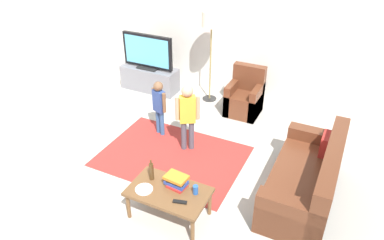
# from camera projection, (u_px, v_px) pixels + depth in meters

# --- Properties ---
(ground) EXTENTS (7.80, 7.80, 0.00)m
(ground) POSITION_uv_depth(u_px,v_px,m) (174.00, 177.00, 5.37)
(ground) COLOR #B2ADA3
(wall_back) EXTENTS (6.00, 0.12, 2.70)m
(wall_back) POSITION_uv_depth(u_px,v_px,m) (247.00, 30.00, 6.96)
(wall_back) COLOR silver
(wall_back) RESTS_ON ground
(wall_left) EXTENTS (0.12, 6.00, 2.70)m
(wall_left) POSITION_uv_depth(u_px,v_px,m) (5.00, 57.00, 5.78)
(wall_left) COLOR silver
(wall_left) RESTS_ON ground
(area_rug) EXTENTS (2.20, 1.60, 0.01)m
(area_rug) POSITION_uv_depth(u_px,v_px,m) (172.00, 156.00, 5.79)
(area_rug) COLOR #9E2D28
(area_rug) RESTS_ON ground
(tv_stand) EXTENTS (1.20, 0.44, 0.50)m
(tv_stand) POSITION_uv_depth(u_px,v_px,m) (150.00, 79.00, 7.68)
(tv_stand) COLOR slate
(tv_stand) RESTS_ON ground
(tv) EXTENTS (1.10, 0.28, 0.71)m
(tv) POSITION_uv_depth(u_px,v_px,m) (148.00, 52.00, 7.35)
(tv) COLOR black
(tv) RESTS_ON tv_stand
(couch) EXTENTS (0.80, 1.80, 0.86)m
(couch) POSITION_uv_depth(u_px,v_px,m) (309.00, 181.00, 4.85)
(couch) COLOR brown
(couch) RESTS_ON ground
(armchair) EXTENTS (0.60, 0.60, 0.90)m
(armchair) POSITION_uv_depth(u_px,v_px,m) (245.00, 98.00, 6.83)
(armchair) COLOR brown
(armchair) RESTS_ON ground
(floor_lamp) EXTENTS (0.36, 0.36, 1.78)m
(floor_lamp) POSITION_uv_depth(u_px,v_px,m) (212.00, 24.00, 6.63)
(floor_lamp) COLOR #262626
(floor_lamp) RESTS_ON ground
(child_near_tv) EXTENTS (0.31, 0.18, 0.98)m
(child_near_tv) POSITION_uv_depth(u_px,v_px,m) (159.00, 103.00, 6.05)
(child_near_tv) COLOR #33598C
(child_near_tv) RESTS_ON ground
(child_center) EXTENTS (0.34, 0.24, 1.14)m
(child_center) POSITION_uv_depth(u_px,v_px,m) (187.00, 112.00, 5.62)
(child_center) COLOR #4C4C59
(child_center) RESTS_ON ground
(coffee_table) EXTENTS (1.00, 0.60, 0.42)m
(coffee_table) POSITION_uv_depth(u_px,v_px,m) (169.00, 194.00, 4.53)
(coffee_table) COLOR brown
(coffee_table) RESTS_ON ground
(book_stack) EXTENTS (0.30, 0.24, 0.15)m
(book_stack) POSITION_uv_depth(u_px,v_px,m) (177.00, 181.00, 4.54)
(book_stack) COLOR red
(book_stack) RESTS_ON coffee_table
(bottle) EXTENTS (0.06, 0.06, 0.30)m
(bottle) POSITION_uv_depth(u_px,v_px,m) (151.00, 171.00, 4.63)
(bottle) COLOR #4C3319
(bottle) RESTS_ON coffee_table
(tv_remote) EXTENTS (0.18, 0.09, 0.02)m
(tv_remote) POSITION_uv_depth(u_px,v_px,m) (180.00, 202.00, 4.32)
(tv_remote) COLOR black
(tv_remote) RESTS_ON coffee_table
(soda_can) EXTENTS (0.07, 0.07, 0.12)m
(soda_can) POSITION_uv_depth(u_px,v_px,m) (195.00, 190.00, 4.43)
(soda_can) COLOR #2659B2
(soda_can) RESTS_ON coffee_table
(plate) EXTENTS (0.22, 0.22, 0.02)m
(plate) POSITION_uv_depth(u_px,v_px,m) (144.00, 189.00, 4.51)
(plate) COLOR white
(plate) RESTS_ON coffee_table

